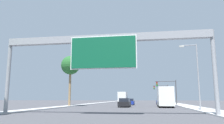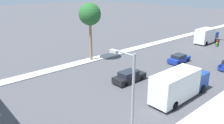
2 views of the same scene
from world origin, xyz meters
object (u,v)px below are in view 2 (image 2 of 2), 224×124
Objects in this scene: car_near_right at (179,59)px; truck_box_primary at (179,85)px; car_near_left at (129,77)px; truck_box_secondary at (206,36)px; palm_tree_background at (90,15)px; street_lamp_right at (130,104)px.

car_near_right is 0.48× the size of truck_box_primary.
truck_box_primary reaches higher than car_near_left.
palm_tree_background reaches higher than truck_box_secondary.
palm_tree_background is (-10.77, -10.39, 7.13)m from car_near_right.
palm_tree_background is (-17.77, 0.69, 6.08)m from truck_box_primary.
street_lamp_right is at bearing -74.69° from truck_box_primary.
truck_box_primary is (7.00, 0.90, 1.00)m from car_near_left.
street_lamp_right is (20.86, -11.99, -2.90)m from palm_tree_background.
truck_box_primary is 0.91× the size of palm_tree_background.
palm_tree_background reaches higher than car_near_left.
car_near_left is at bearing 134.14° from street_lamp_right.
car_near_right is 0.51× the size of street_lamp_right.
palm_tree_background reaches higher than car_near_right.
truck_box_secondary is 0.72× the size of palm_tree_background.
truck_box_secondary is at bearing 97.05° from car_near_left.
palm_tree_background is (-7.27, -26.73, 6.10)m from truck_box_secondary.
street_lamp_right is (10.09, -22.37, 4.23)m from car_near_right.
palm_tree_background reaches higher than truck_box_primary.
street_lamp_right is (13.59, -38.72, 3.20)m from truck_box_secondary.
car_near_right is 16.57m from palm_tree_background.
car_near_left is 0.53× the size of truck_box_primary.
car_near_left is at bearing -90.00° from car_near_right.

